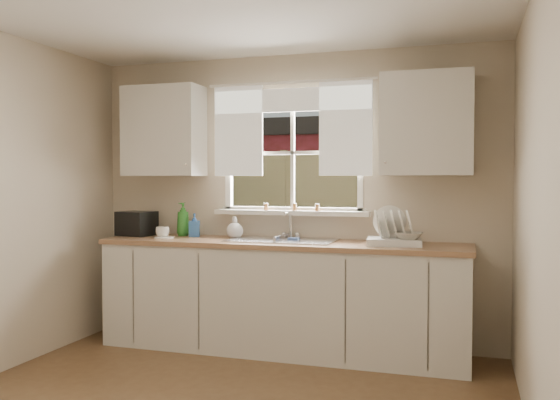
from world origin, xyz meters
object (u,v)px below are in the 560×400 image
(soap_bottle_a, at_px, (183,219))
(black_appliance, at_px, (137,223))
(cup, at_px, (163,232))
(dish_rack, at_px, (394,235))

(soap_bottle_a, relative_size, black_appliance, 1.01)
(soap_bottle_a, xyz_separation_m, cup, (-0.10, -0.21, -0.10))
(dish_rack, xyz_separation_m, cup, (-2.00, -0.00, -0.03))
(soap_bottle_a, xyz_separation_m, black_appliance, (-0.42, -0.10, -0.04))
(dish_rack, relative_size, soap_bottle_a, 1.48)
(dish_rack, distance_m, cup, 2.00)
(dish_rack, height_order, soap_bottle_a, dish_rack)
(cup, bearing_deg, soap_bottle_a, 76.17)
(dish_rack, distance_m, black_appliance, 2.32)
(cup, height_order, black_appliance, black_appliance)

